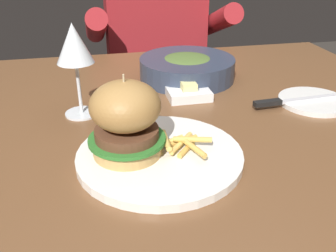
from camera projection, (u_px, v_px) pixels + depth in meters
name	position (u px, v px, depth m)	size (l,w,h in m)	color
dining_table	(180.00, 154.00, 0.80)	(1.13, 0.94, 0.74)	brown
main_plate	(160.00, 156.00, 0.61)	(0.27, 0.27, 0.01)	white
burger_sandwich	(126.00, 119.00, 0.57)	(0.12, 0.12, 0.13)	tan
fries_pile	(182.00, 143.00, 0.61)	(0.09, 0.09, 0.02)	gold
wine_glass	(74.00, 47.00, 0.70)	(0.07, 0.07, 0.18)	silver
bread_plate	(314.00, 101.00, 0.81)	(0.15, 0.15, 0.01)	white
table_knife	(293.00, 100.00, 0.79)	(0.23, 0.03, 0.01)	silver
butter_dish	(189.00, 93.00, 0.83)	(0.09, 0.07, 0.04)	white
soup_bowl	(187.00, 68.00, 0.93)	(0.24, 0.24, 0.06)	#2D384C
diner_person	(155.00, 75.00, 1.50)	(0.51, 0.36, 1.18)	#282833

